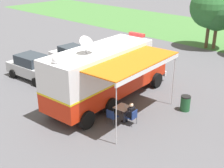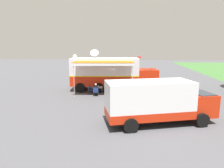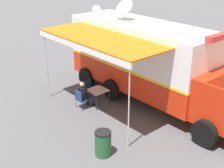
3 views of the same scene
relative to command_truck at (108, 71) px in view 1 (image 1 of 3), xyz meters
name	(u,v)px [view 1 (image 1 of 3)]	position (x,y,z in m)	size (l,w,h in m)	color
ground_plane	(100,104)	(0.02, -0.75, -1.94)	(100.00, 100.00, 0.00)	#515156
lot_stripe	(85,80)	(-3.58, 1.29, -1.94)	(0.12, 4.80, 0.01)	silver
command_truck	(108,71)	(0.00, 0.00, 0.00)	(5.43, 9.65, 4.53)	red
folding_table	(123,108)	(2.17, -1.14, -1.27)	(0.86, 0.86, 0.73)	silver
water_bottle	(125,106)	(2.31, -1.09, -1.11)	(0.07, 0.07, 0.22)	silver
folding_chair_at_table	(133,116)	(2.97, -1.27, -1.43)	(0.52, 0.52, 0.87)	navy
folding_chair_beside_table	(112,116)	(2.13, -1.99, -1.43)	(0.52, 0.52, 0.87)	navy
seated_responder	(130,113)	(2.78, -1.28, -1.29)	(0.68, 0.58, 1.25)	black
trash_bin	(185,103)	(4.14, 2.10, -1.49)	(0.57, 0.57, 0.91)	#235B33
car_behind_truck	(33,67)	(-6.60, -1.05, -1.06)	(4.34, 2.30, 1.76)	#B2B5BA
car_far_corner	(73,57)	(-6.30, 2.45, -1.06)	(4.28, 2.17, 1.76)	silver
tree_far_left	(211,7)	(-1.26, 15.14, 1.95)	(3.87, 3.87, 5.84)	brown
tree_left_of_centre	(218,12)	(-0.58, 15.36, 1.55)	(3.47, 3.47, 5.24)	brown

